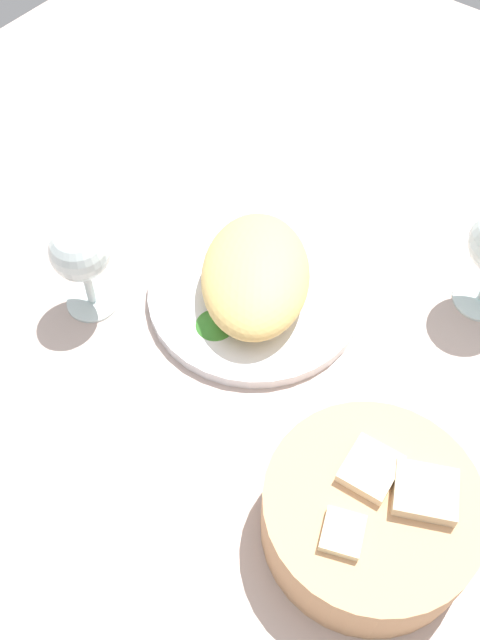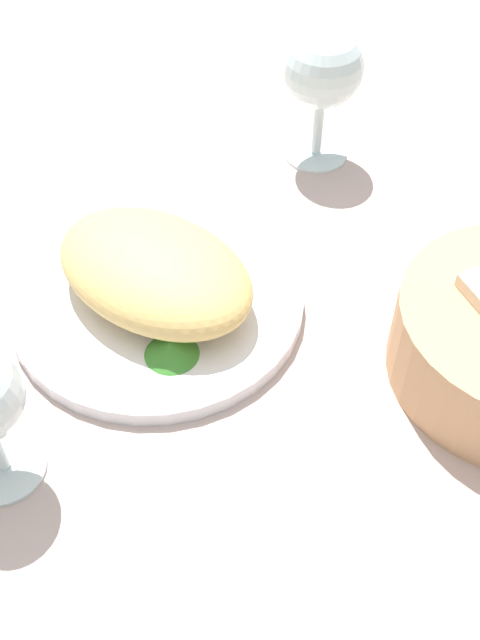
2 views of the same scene
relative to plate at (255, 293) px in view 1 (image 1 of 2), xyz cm
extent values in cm
cube|color=#BBA49A|center=(1.04, 6.23, -1.70)|extent=(140.00, 140.00, 2.00)
cylinder|color=white|center=(0.00, 0.00, 0.00)|extent=(24.18, 24.18, 1.40)
ellipsoid|color=#DDB768|center=(0.00, 0.00, 3.42)|extent=(21.29, 19.65, 5.44)
cone|color=#38822B|center=(6.55, -0.53, 1.43)|extent=(4.28, 4.28, 1.47)
cylinder|color=tan|center=(15.41, 24.07, 2.72)|extent=(19.10, 19.10, 6.84)
cube|color=beige|center=(19.62, 23.45, 5.19)|extent=(4.59, 4.38, 3.65)
cube|color=beige|center=(12.51, 27.08, 4.82)|extent=(6.56, 6.80, 5.27)
cube|color=beige|center=(13.46, 22.32, 4.82)|extent=(5.19, 4.74, 4.84)
cylinder|color=silver|center=(11.72, -14.13, -0.40)|extent=(5.89, 5.89, 0.60)
cylinder|color=silver|center=(11.72, -14.13, 2.31)|extent=(1.00, 1.00, 4.81)
sphere|color=silver|center=(11.72, -14.13, 7.92)|extent=(6.43, 6.43, 6.43)
camera|label=1|loc=(40.79, 29.18, 64.22)|focal=40.50mm
camera|label=2|loc=(43.06, -7.35, 45.74)|focal=42.56mm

